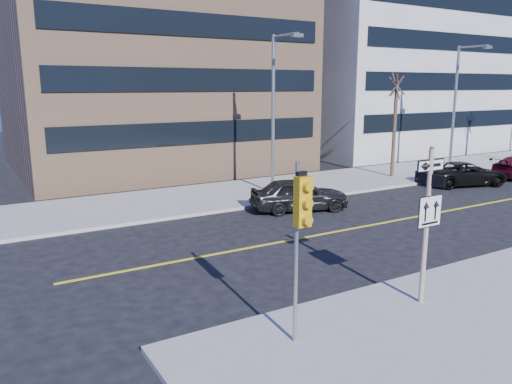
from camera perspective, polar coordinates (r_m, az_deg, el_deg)
ground at (r=15.64m, az=11.30°, el=-9.44°), size 120.00×120.00×0.00m
far_sidewalk at (r=36.39m, az=19.97°, el=2.48°), size 66.00×6.00×0.15m
road_centerline at (r=26.96m, az=24.83°, el=-1.20°), size 40.00×0.14×0.01m
sign_pole at (r=13.24m, az=18.99°, el=-2.74°), size 0.92×0.92×4.06m
traffic_signal at (r=10.32m, az=5.19°, el=-2.80°), size 0.32×0.45×4.00m
parked_car_a at (r=23.06m, az=4.95°, el=-0.26°), size 2.99×4.83×1.53m
parked_car_c at (r=31.36m, az=22.78°, el=1.95°), size 3.58×5.34×1.36m
streetlight_a at (r=25.59m, az=2.26°, el=10.00°), size 0.55×2.25×8.00m
streetlight_b at (r=35.20m, az=22.09°, el=9.70°), size 0.55×2.25×8.00m
street_tree_west at (r=31.75m, az=15.78°, el=11.35°), size 1.80×1.80×6.35m
building_brick at (r=37.80m, az=-12.73°, el=16.82°), size 18.00×18.00×18.00m
building_grey_mid at (r=48.54m, az=14.10°, el=13.86°), size 20.00×16.00×15.00m
building_grey_far at (r=66.62m, az=25.57°, el=12.91°), size 18.00×18.00×16.00m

